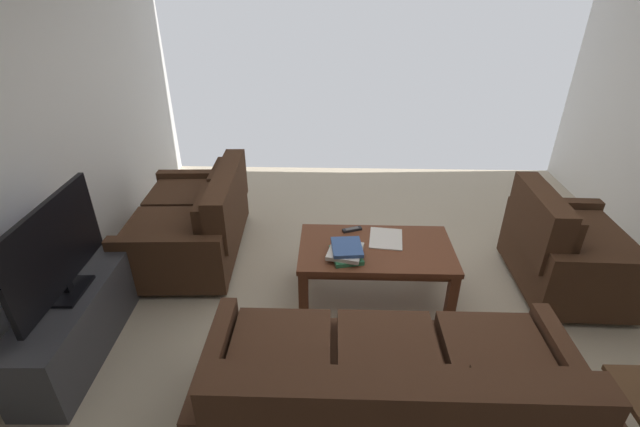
% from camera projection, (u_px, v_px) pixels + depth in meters
% --- Properties ---
extents(ground_plane, '(5.03, 5.72, 0.01)m').
position_uv_depth(ground_plane, '(382.00, 314.00, 3.40)').
color(ground_plane, '#B7A88E').
extents(wall_right, '(0.12, 5.72, 2.83)m').
position_uv_depth(wall_right, '(0.00, 135.00, 2.78)').
color(wall_right, white).
rests_on(wall_right, ground).
extents(sofa_main, '(2.00, 0.90, 0.79)m').
position_uv_depth(sofa_main, '(389.00, 394.00, 2.35)').
color(sofa_main, black).
rests_on(sofa_main, ground).
extents(loveseat_near, '(0.96, 1.41, 0.81)m').
position_uv_depth(loveseat_near, '(195.00, 221.00, 3.97)').
color(loveseat_near, black).
rests_on(loveseat_near, ground).
extents(coffee_table, '(1.18, 0.66, 0.48)m').
position_uv_depth(coffee_table, '(376.00, 255.00, 3.39)').
color(coffee_table, brown).
rests_on(coffee_table, ground).
extents(tv_stand, '(0.40, 1.27, 0.47)m').
position_uv_depth(tv_stand, '(79.00, 320.00, 3.00)').
color(tv_stand, '#38383D').
rests_on(tv_stand, ground).
extents(flat_tv, '(0.21, 1.00, 0.64)m').
position_uv_depth(flat_tv, '(54.00, 250.00, 2.73)').
color(flat_tv, black).
rests_on(flat_tv, tv_stand).
extents(armchair_side, '(0.83, 1.01, 0.87)m').
position_uv_depth(armchair_side, '(565.00, 250.00, 3.51)').
color(armchair_side, black).
rests_on(armchair_side, ground).
extents(book_stack, '(0.29, 0.30, 0.09)m').
position_uv_depth(book_stack, '(346.00, 251.00, 3.22)').
color(book_stack, '#337F51').
rests_on(book_stack, coffee_table).
extents(tv_remote, '(0.17, 0.10, 0.02)m').
position_uv_depth(tv_remote, '(352.00, 229.00, 3.56)').
color(tv_remote, black).
rests_on(tv_remote, coffee_table).
extents(loose_magazine, '(0.29, 0.34, 0.01)m').
position_uv_depth(loose_magazine, '(386.00, 238.00, 3.45)').
color(loose_magazine, silver).
rests_on(loose_magazine, coffee_table).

